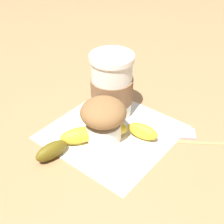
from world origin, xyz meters
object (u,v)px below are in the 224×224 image
banana (96,136)px  sugar_packet (182,132)px  muffin (105,119)px  coffee_cup (112,86)px

banana → sugar_packet: banana is taller
banana → muffin: bearing=73.1°
coffee_cup → banana: coffee_cup is taller
coffee_cup → sugar_packet: 0.17m
coffee_cup → sugar_packet: coffee_cup is taller
banana → coffee_cup: bearing=116.6°
muffin → banana: muffin is taller
banana → sugar_packet: (0.10, 0.13, -0.01)m
muffin → banana: (-0.01, -0.02, -0.03)m
muffin → sugar_packet: 0.16m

